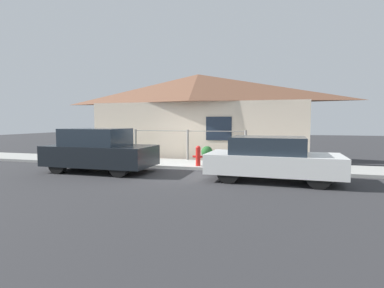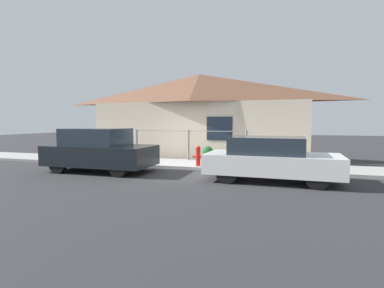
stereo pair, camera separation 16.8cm
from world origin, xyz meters
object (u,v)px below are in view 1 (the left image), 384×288
object	(u,v)px
car_left	(99,151)
potted_plant_near_hydrant	(207,153)
car_right	(271,159)
fire_hydrant	(198,155)
potted_plant_by_fence	(132,152)

from	to	relation	value
car_left	potted_plant_near_hydrant	xyz separation A→B (m)	(3.09, 2.87, -0.29)
potted_plant_near_hydrant	car_right	bearing A→B (deg)	-47.96
potted_plant_near_hydrant	fire_hydrant	bearing A→B (deg)	-90.62
car_right	potted_plant_by_fence	xyz separation A→B (m)	(-5.79, 2.54, -0.24)
fire_hydrant	potted_plant_near_hydrant	xyz separation A→B (m)	(0.01, 1.34, -0.05)
car_left	potted_plant_by_fence	distance (m)	2.57
car_left	car_right	size ratio (longest dim) A/B	0.96
car_left	potted_plant_near_hydrant	bearing A→B (deg)	42.94
car_left	potted_plant_by_fence	world-z (taller)	car_left
fire_hydrant	potted_plant_near_hydrant	size ratio (longest dim) A/B	1.20
car_right	car_left	bearing A→B (deg)	-178.33
car_left	potted_plant_near_hydrant	world-z (taller)	car_left
potted_plant_near_hydrant	potted_plant_by_fence	xyz separation A→B (m)	(-3.20, -0.33, -0.04)
fire_hydrant	potted_plant_near_hydrant	bearing A→B (deg)	89.38
car_right	fire_hydrant	xyz separation A→B (m)	(-2.60, 1.53, -0.15)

